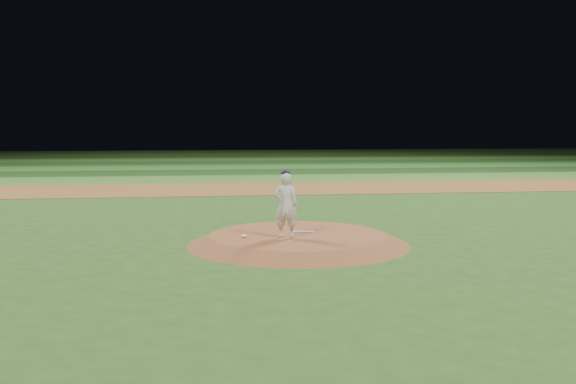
{
  "coord_description": "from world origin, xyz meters",
  "views": [
    {
      "loc": [
        -2.29,
        -15.55,
        2.96
      ],
      "look_at": [
        0.0,
        2.0,
        1.1
      ],
      "focal_mm": 40.0,
      "sensor_mm": 36.0,
      "label": 1
    }
  ],
  "objects_px": {
    "pitchers_mound": "(298,239)",
    "pitcher_on_mound": "(286,205)",
    "pitching_rubber": "(303,232)",
    "rosin_bag": "(244,236)"
  },
  "relations": [
    {
      "from": "pitching_rubber",
      "to": "pitcher_on_mound",
      "type": "height_order",
      "value": "pitcher_on_mound"
    },
    {
      "from": "pitching_rubber",
      "to": "rosin_bag",
      "type": "bearing_deg",
      "value": -147.13
    },
    {
      "from": "pitchers_mound",
      "to": "pitching_rubber",
      "type": "height_order",
      "value": "pitching_rubber"
    },
    {
      "from": "pitchers_mound",
      "to": "pitcher_on_mound",
      "type": "distance_m",
      "value": 1.09
    },
    {
      "from": "pitchers_mound",
      "to": "rosin_bag",
      "type": "relative_size",
      "value": 39.91
    },
    {
      "from": "rosin_bag",
      "to": "pitcher_on_mound",
      "type": "height_order",
      "value": "pitcher_on_mound"
    },
    {
      "from": "pitchers_mound",
      "to": "pitching_rubber",
      "type": "distance_m",
      "value": 0.35
    },
    {
      "from": "pitchers_mound",
      "to": "pitcher_on_mound",
      "type": "bearing_deg",
      "value": -130.9
    },
    {
      "from": "rosin_bag",
      "to": "pitchers_mound",
      "type": "bearing_deg",
      "value": 12.4
    },
    {
      "from": "pitchers_mound",
      "to": "pitcher_on_mound",
      "type": "height_order",
      "value": "pitcher_on_mound"
    }
  ]
}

